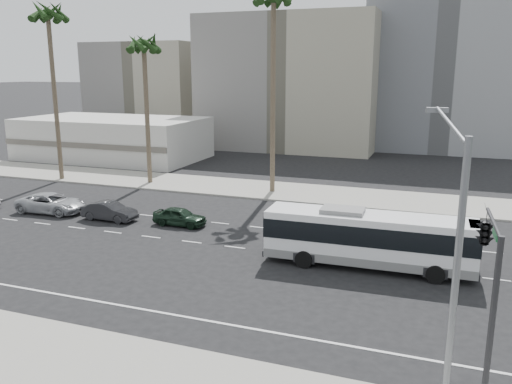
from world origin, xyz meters
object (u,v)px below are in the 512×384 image
at_px(palm_near, 274,1).
at_px(traffic_signal, 486,240).
at_px(car_b, 109,211).
at_px(palm_far, 48,18).
at_px(palm_mid, 144,48).
at_px(city_bus, 368,238).
at_px(car_c, 51,203).
at_px(streetlight_corner, 453,255).
at_px(car_a, 180,216).

bearing_deg(palm_near, traffic_signal, -57.99).
relative_size(car_b, palm_far, 0.24).
relative_size(car_b, palm_mid, 0.30).
bearing_deg(city_bus, car_c, 171.07).
bearing_deg(streetlight_corner, car_a, 125.52).
relative_size(palm_near, palm_far, 1.05).
distance_m(streetlight_corner, palm_near, 33.15).
relative_size(city_bus, palm_far, 0.67).
bearing_deg(car_a, car_b, 97.20).
xyz_separation_m(streetlight_corner, palm_far, (-36.47, 25.49, 10.18)).
xyz_separation_m(car_a, car_c, (-11.00, -0.34, 0.09)).
bearing_deg(palm_near, palm_far, -174.65).
height_order(streetlight_corner, palm_far, palm_far).
distance_m(palm_near, palm_mid, 12.91).
height_order(car_c, traffic_signal, traffic_signal).
bearing_deg(palm_near, city_bus, -55.19).
bearing_deg(palm_near, palm_mid, -177.89).
distance_m(car_c, streetlight_corner, 32.97).
height_order(car_a, streetlight_corner, streetlight_corner).
bearing_deg(car_c, car_a, -91.27).
relative_size(car_a, palm_far, 0.22).
bearing_deg(palm_mid, city_bus, -32.97).
xyz_separation_m(car_c, palm_mid, (1.62, 11.80, 11.98)).
xyz_separation_m(car_b, palm_near, (8.49, 12.49, 15.68)).
bearing_deg(palm_mid, streetlight_corner, -44.81).
distance_m(city_bus, palm_near, 23.84).
relative_size(streetlight_corner, palm_mid, 0.67).
bearing_deg(city_bus, palm_mid, 145.47).
distance_m(car_a, car_c, 11.01).
height_order(car_c, palm_near, palm_near).
relative_size(city_bus, traffic_signal, 1.81).
bearing_deg(city_bus, palm_far, 155.90).
xyz_separation_m(city_bus, palm_near, (-10.74, 15.45, 14.64)).
bearing_deg(palm_far, traffic_signal, -31.97).
distance_m(city_bus, streetlight_corner, 13.26).
height_order(car_c, streetlight_corner, streetlight_corner).
bearing_deg(city_bus, traffic_signal, -64.24).
bearing_deg(car_c, traffic_signal, -116.86).
xyz_separation_m(car_c, traffic_signal, (29.89, -13.18, 4.58)).
xyz_separation_m(car_b, traffic_signal, (24.39, -12.94, 4.64)).
bearing_deg(palm_far, city_bus, -22.54).
height_order(car_a, traffic_signal, traffic_signal).
relative_size(car_a, streetlight_corner, 0.40).
bearing_deg(streetlight_corner, palm_mid, 121.86).
height_order(car_a, palm_far, palm_far).
xyz_separation_m(car_c, palm_near, (13.99, 12.25, 15.62)).
relative_size(city_bus, palm_mid, 0.82).
distance_m(city_bus, palm_mid, 29.67).
bearing_deg(palm_mid, palm_near, 2.11).
bearing_deg(palm_mid, palm_far, -170.36).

